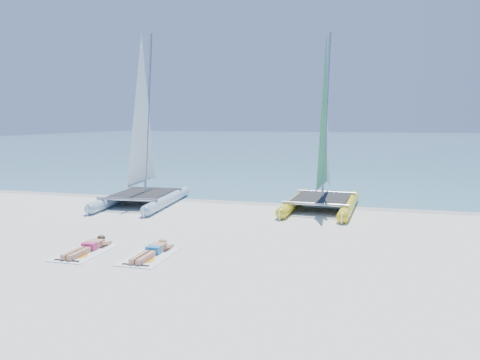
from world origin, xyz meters
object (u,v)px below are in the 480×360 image
object	(u,v)px
towel_b	(149,257)
sunbather_b	(153,250)
catamaran_yellow	(324,150)
sunbather_a	(89,247)
catamaran_blue	(142,151)
towel_a	(85,253)

from	to	relation	value
towel_b	sunbather_b	world-z (taller)	sunbather_b
catamaran_yellow	sunbather_a	bearing A→B (deg)	-120.87
sunbather_a	catamaran_blue	bearing A→B (deg)	104.92
towel_a	sunbather_b	xyz separation A→B (m)	(1.79, 0.31, 0.11)
catamaran_yellow	sunbather_a	size ratio (longest dim) A/B	4.15
catamaran_yellow	towel_b	size ratio (longest dim) A/B	3.87
catamaran_blue	towel_b	size ratio (longest dim) A/B	3.95
catamaran_blue	sunbather_a	distance (m)	7.31
catamaran_yellow	sunbather_b	world-z (taller)	catamaran_yellow
catamaran_blue	towel_a	xyz separation A→B (m)	(1.81, -6.97, -2.17)
towel_a	towel_b	bearing A→B (deg)	3.72
towel_b	sunbather_b	distance (m)	0.22
towel_a	sunbather_a	size ratio (longest dim) A/B	1.07
catamaran_blue	sunbather_a	world-z (taller)	catamaran_blue
towel_b	catamaran_blue	bearing A→B (deg)	117.71
catamaran_yellow	sunbather_b	xyz separation A→B (m)	(-3.62, -7.92, -2.14)
catamaran_blue	sunbather_a	xyz separation A→B (m)	(1.81, -6.78, -2.06)
sunbather_b	towel_a	bearing A→B (deg)	-170.24
sunbather_b	towel_b	bearing A→B (deg)	-90.00
catamaran_yellow	sunbather_a	world-z (taller)	catamaran_yellow
catamaran_blue	sunbather_a	size ratio (longest dim) A/B	4.23
towel_b	sunbather_b	size ratio (longest dim) A/B	1.07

